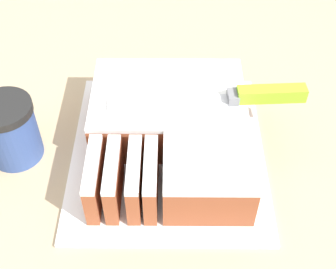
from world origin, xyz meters
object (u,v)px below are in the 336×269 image
object	(u,v)px
cake	(171,131)
knife	(248,96)
cake_board	(168,152)
coffee_cup	(10,130)

from	to	relation	value
cake	knife	size ratio (longest dim) A/B	0.92
cake_board	coffee_cup	distance (m)	0.25
cake	coffee_cup	xyz separation A→B (m)	(-0.25, -0.01, 0.01)
cake	knife	bearing A→B (deg)	15.05
knife	coffee_cup	world-z (taller)	same
cake_board	coffee_cup	size ratio (longest dim) A/B	3.28
cake_board	coffee_cup	bearing A→B (deg)	-179.69
cake_board	knife	size ratio (longest dim) A/B	1.13
cake	coffee_cup	distance (m)	0.25
cake	knife	distance (m)	0.13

